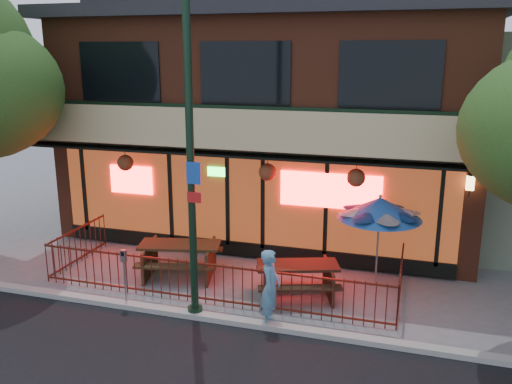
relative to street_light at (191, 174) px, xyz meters
The scene contains 10 objects.
ground 3.17m from the street_light, 90.34° to the left, with size 80.00×80.00×0.00m, color gray.
curb 3.09m from the street_light, 91.40° to the right, with size 80.00×0.25×0.12m, color #999993.
restaurant_building 7.58m from the street_light, 90.02° to the left, with size 12.96×9.49×8.05m.
patio_fence 2.68m from the street_light, 90.15° to the left, with size 8.44×2.62×1.00m.
street_light is the anchor object (origin of this frame).
picnic_table_left 3.43m from the street_light, 122.56° to the left, with size 2.31×1.96×0.86m.
picnic_table_right 3.61m from the street_light, 39.78° to the left, with size 2.23×1.96×0.80m.
patio_umbrella 4.72m from the street_light, 37.92° to the left, with size 2.00×2.00×2.28m.
pedestrian 2.85m from the street_light, ahead, with size 0.61×0.40×1.67m, color #568AAD.
parking_meter_near 2.81m from the street_light, behind, with size 0.12×0.10×1.32m.
Camera 1 is at (4.35, -10.25, 5.55)m, focal length 38.00 mm.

